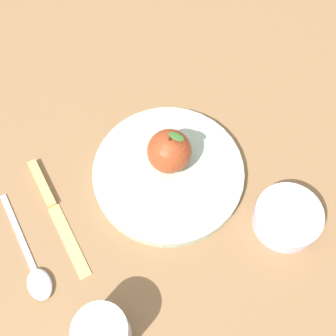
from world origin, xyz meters
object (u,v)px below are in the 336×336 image
Objects in this scene: side_bowl at (288,217)px; spoon at (34,271)px; apple at (169,151)px; knife at (52,205)px; cup at (102,333)px; dinner_plate at (168,171)px.

side_bowl reaches higher than spoon.
apple is 0.40× the size of knife.
apple is at bearing 34.59° from spoon.
side_bowl is 0.31m from cup.
dinner_plate is 1.35× the size of spoon.
cup is at bearing -45.51° from spoon.
apple is at bearing 73.88° from dinner_plate.
dinner_plate is 2.37× the size of side_bowl.
spoon is (-0.21, -0.15, -0.05)m from apple.
side_bowl reaches higher than dinner_plate.
spoon is (-0.21, -0.13, -0.01)m from dinner_plate.
apple is 1.07× the size of cup.
cup is at bearing -70.09° from knife.
dinner_plate is 3.22× the size of cup.
side_bowl is 0.57× the size of spoon.
side_bowl is at bearing -31.23° from dinner_plate.
dinner_plate is 0.26m from cup.
cup reaches higher than dinner_plate.
side_bowl is at bearing -10.68° from knife.
cup is (-0.28, -0.13, 0.02)m from side_bowl.
cup is 0.37× the size of knife.
spoon is at bearing -147.22° from dinner_plate.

